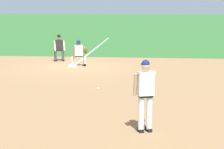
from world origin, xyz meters
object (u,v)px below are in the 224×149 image
(first_baseman, at_px, (79,52))
(baseball, at_px, (98,88))
(first_base_bag, at_px, (73,66))
(umpire, at_px, (59,47))
(pitcher, at_px, (146,91))

(first_baseman, bearing_deg, baseball, -163.09)
(first_base_bag, height_order, baseball, first_base_bag)
(baseball, height_order, first_baseman, first_baseman)
(first_base_bag, distance_m, umpire, 2.27)
(first_baseman, distance_m, umpire, 2.17)
(umpire, bearing_deg, first_base_bag, -149.05)
(baseball, height_order, umpire, umpire)
(first_base_bag, height_order, first_baseman, first_baseman)
(first_base_bag, bearing_deg, first_baseman, -58.08)
(first_base_bag, distance_m, first_baseman, 0.77)
(first_base_bag, xyz_separation_m, first_baseman, (0.18, -0.29, 0.69))
(baseball, bearing_deg, first_baseman, 16.91)
(baseball, distance_m, pitcher, 5.56)
(baseball, distance_m, first_baseman, 5.94)
(baseball, height_order, pitcher, pitcher)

